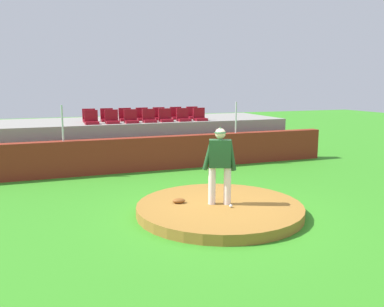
{
  "coord_description": "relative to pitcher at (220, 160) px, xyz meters",
  "views": [
    {
      "loc": [
        -3.74,
        -8.17,
        2.99
      ],
      "look_at": [
        0.0,
        1.84,
        1.13
      ],
      "focal_mm": 37.32,
      "sensor_mm": 36.0,
      "label": 1
    }
  ],
  "objects": [
    {
      "name": "ground_plane",
      "position": [
        0.0,
        -0.01,
        -1.28
      ],
      "size": [
        60.0,
        60.0,
        0.0
      ],
      "primitive_type": "plane",
      "color": "#358E21"
    },
    {
      "name": "pitchers_mound",
      "position": [
        0.0,
        -0.01,
        -1.17
      ],
      "size": [
        3.88,
        3.88,
        0.23
      ],
      "primitive_type": "cylinder",
      "color": "olive",
      "rests_on": "ground_plane"
    },
    {
      "name": "pitcher",
      "position": [
        0.0,
        0.0,
        0.0
      ],
      "size": [
        0.75,
        0.45,
        1.81
      ],
      "rotation": [
        0.0,
        0.0,
        -0.44
      ],
      "color": "silver",
      "rests_on": "pitchers_mound"
    },
    {
      "name": "baseball",
      "position": [
        0.13,
        -0.33,
        -1.01
      ],
      "size": [
        0.07,
        0.07,
        0.07
      ],
      "primitive_type": "sphere",
      "color": "white",
      "rests_on": "pitchers_mound"
    },
    {
      "name": "fielding_glove",
      "position": [
        -0.86,
        0.41,
        -0.99
      ],
      "size": [
        0.32,
        0.24,
        0.11
      ],
      "primitive_type": "ellipsoid",
      "rotation": [
        0.0,
        0.0,
        6.14
      ],
      "color": "brown",
      "rests_on": "pitchers_mound"
    },
    {
      "name": "brick_barrier",
      "position": [
        0.0,
        5.24,
        -0.69
      ],
      "size": [
        13.36,
        0.4,
        1.18
      ],
      "primitive_type": "cube",
      "color": "maroon",
      "rests_on": "ground_plane"
    },
    {
      "name": "fence_post_left",
      "position": [
        -3.17,
        5.24,
        0.48
      ],
      "size": [
        0.06,
        0.06,
        1.16
      ],
      "primitive_type": "cylinder",
      "color": "silver",
      "rests_on": "brick_barrier"
    },
    {
      "name": "fence_post_right",
      "position": [
        3.03,
        5.24,
        0.48
      ],
      "size": [
        0.06,
        0.06,
        1.16
      ],
      "primitive_type": "cylinder",
      "color": "silver",
      "rests_on": "brick_barrier"
    },
    {
      "name": "bleacher_platform",
      "position": [
        0.0,
        7.89,
        -0.5
      ],
      "size": [
        11.47,
        3.77,
        1.57
      ],
      "primitive_type": "cube",
      "color": "gray",
      "rests_on": "ground_plane"
    },
    {
      "name": "stadium_chair_0",
      "position": [
        -2.11,
        6.55,
        0.44
      ],
      "size": [
        0.48,
        0.44,
        0.5
      ],
      "rotation": [
        0.0,
        0.0,
        3.14
      ],
      "color": "maroon",
      "rests_on": "bleacher_platform"
    },
    {
      "name": "stadium_chair_1",
      "position": [
        -1.37,
        6.56,
        0.44
      ],
      "size": [
        0.48,
        0.44,
        0.5
      ],
      "rotation": [
        0.0,
        0.0,
        3.14
      ],
      "color": "maroon",
      "rests_on": "bleacher_platform"
    },
    {
      "name": "stadium_chair_2",
      "position": [
        -0.68,
        6.5,
        0.44
      ],
      "size": [
        0.48,
        0.44,
        0.5
      ],
      "rotation": [
        0.0,
        0.0,
        3.14
      ],
      "color": "maroon",
      "rests_on": "bleacher_platform"
    },
    {
      "name": "stadium_chair_3",
      "position": [
        0.03,
        6.54,
        0.44
      ],
      "size": [
        0.48,
        0.44,
        0.5
      ],
      "rotation": [
        0.0,
        0.0,
        3.14
      ],
      "color": "maroon",
      "rests_on": "bleacher_platform"
    },
    {
      "name": "stadium_chair_4",
      "position": [
        0.67,
        6.56,
        0.44
      ],
      "size": [
        0.48,
        0.44,
        0.5
      ],
      "rotation": [
        0.0,
        0.0,
        3.14
      ],
      "color": "maroon",
      "rests_on": "bleacher_platform"
    },
    {
      "name": "stadium_chair_5",
      "position": [
        1.4,
        6.54,
        0.44
      ],
      "size": [
        0.48,
        0.44,
        0.5
      ],
      "rotation": [
        0.0,
        0.0,
        3.14
      ],
      "color": "maroon",
      "rests_on": "bleacher_platform"
    },
    {
      "name": "stadium_chair_6",
      "position": [
        2.09,
        6.53,
        0.44
      ],
      "size": [
        0.48,
        0.44,
        0.5
      ],
      "rotation": [
        0.0,
        0.0,
        3.14
      ],
      "color": "maroon",
      "rests_on": "bleacher_platform"
    },
    {
      "name": "stadium_chair_7",
      "position": [
        -2.09,
        7.44,
        0.44
      ],
      "size": [
        0.48,
        0.44,
        0.5
      ],
      "rotation": [
        0.0,
        0.0,
        3.14
      ],
      "color": "maroon",
      "rests_on": "bleacher_platform"
    },
    {
      "name": "stadium_chair_8",
      "position": [
        -1.41,
        7.46,
        0.44
      ],
      "size": [
        0.48,
        0.44,
        0.5
      ],
      "rotation": [
        0.0,
        0.0,
        3.14
      ],
      "color": "maroon",
      "rests_on": "bleacher_platform"
    },
    {
      "name": "stadium_chair_9",
      "position": [
        -0.71,
        7.43,
        0.44
      ],
      "size": [
        0.48,
        0.44,
        0.5
      ],
      "rotation": [
        0.0,
        0.0,
        3.14
      ],
      "color": "maroon",
      "rests_on": "bleacher_platform"
    },
    {
      "name": "stadium_chair_10",
      "position": [
        -0.02,
        7.43,
        0.44
      ],
      "size": [
        0.48,
        0.44,
        0.5
      ],
      "rotation": [
        0.0,
        0.0,
        3.14
      ],
      "color": "maroon",
      "rests_on": "bleacher_platform"
    },
    {
      "name": "stadium_chair_11",
      "position": [
        0.68,
        7.42,
        0.44
      ],
      "size": [
        0.48,
        0.44,
        0.5
      ],
      "rotation": [
        0.0,
        0.0,
        3.14
      ],
      "color": "maroon",
      "rests_on": "bleacher_platform"
    },
    {
      "name": "stadium_chair_12",
      "position": [
        1.41,
        7.43,
        0.44
      ],
      "size": [
        0.48,
        0.44,
        0.5
      ],
      "rotation": [
        0.0,
        0.0,
        3.14
      ],
      "color": "maroon",
      "rests_on": "bleacher_platform"
    },
    {
      "name": "stadium_chair_13",
      "position": [
        2.12,
        7.43,
        0.44
      ],
      "size": [
        0.48,
        0.44,
        0.5
      ],
      "rotation": [
        0.0,
        0.0,
        3.14
      ],
      "color": "maroon",
      "rests_on": "bleacher_platform"
    }
  ]
}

